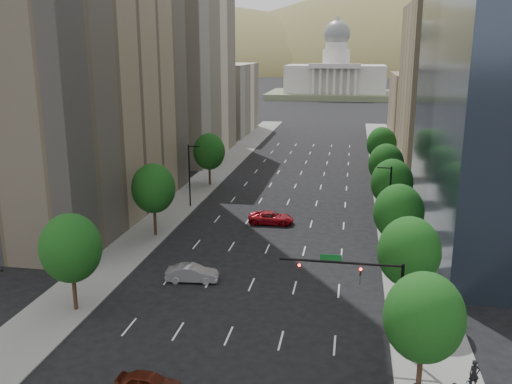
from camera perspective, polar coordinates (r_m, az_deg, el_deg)
The scene contains 24 objects.
sidewalk_left at distance 76.29m, azimuth -9.24°, elevation -2.42°, with size 6.00×200.00×0.15m, color slate.
sidewalk_right at distance 72.53m, azimuth 14.64°, elevation -3.61°, with size 6.00×200.00×0.15m, color slate.
midrise_cream_left at distance 116.95m, azimuth -7.11°, elevation 12.20°, with size 14.00×30.00×35.00m, color beige.
filler_left at distance 149.32m, azimuth -3.28°, elevation 9.51°, with size 14.00×26.00×18.00m, color beige.
parking_tan_right at distance 110.19m, azimuth 18.59°, elevation 10.13°, with size 14.00×30.00×30.00m, color #8C7759.
filler_right at distance 143.39m, azimuth 16.50°, elevation 8.33°, with size 14.00×26.00×16.00m, color #8C7759.
tree_right_0 at distance 38.03m, azimuth 16.81°, elevation -12.19°, with size 5.20×5.20×8.39m.
tree_right_1 at distance 47.95m, azimuth 15.39°, elevation -5.94°, with size 5.20×5.20×8.75m.
tree_right_2 at distance 59.35m, azimuth 14.38°, elevation -2.05°, with size 5.20×5.20×8.61m.
tree_right_3 at distance 70.85m, azimuth 13.73°, elevation 0.91°, with size 5.20×5.20×8.89m.
tree_right_4 at distance 84.60m, azimuth 13.16°, elevation 2.83°, with size 5.20×5.20×8.46m.
tree_right_5 at distance 100.26m, azimuth 12.73°, elevation 4.82°, with size 5.20×5.20×8.75m.
tree_left_0 at distance 49.62m, azimuth -18.43°, elevation -5.47°, with size 5.20×5.20×8.75m.
tree_left_1 at distance 66.99m, azimuth -10.45°, elevation 0.37°, with size 5.20×5.20×8.97m.
tree_left_2 at distance 91.29m, azimuth -4.81°, elevation 4.15°, with size 5.20×5.20×8.68m.
streetlight_rn at distance 66.24m, azimuth 13.44°, elevation -0.95°, with size 1.70×0.20×9.00m.
streetlight_ln at distance 79.05m, azimuth -6.79°, elevation 1.85°, with size 1.70×0.20×9.00m.
traffic_signal at distance 42.35m, azimuth 11.31°, elevation -9.31°, with size 9.12×0.40×7.38m.
capitol at distance 259.01m, azimuth 8.13°, elevation 11.43°, with size 60.00×40.00×35.20m.
foothills at distance 611.66m, azimuth 12.48°, elevation 8.61°, with size 720.00×413.00×263.00m.
car_maroon at distance 39.29m, azimuth -10.95°, elevation -18.68°, with size 1.76×4.37×1.49m, color #48170C.
car_silver at distance 55.05m, azimuth -6.54°, elevation -8.27°, with size 1.77×5.07×1.67m, color #96969B.
car_red_far at distance 71.98m, azimuth 1.56°, elevation -2.65°, with size 2.68×5.82×1.62m, color maroon.
cyclist at distance 40.67m, azimuth 21.33°, elevation -17.82°, with size 1.02×1.99×2.51m.
Camera 1 is at (9.03, -8.79, 22.11)m, focal length 39.09 mm.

